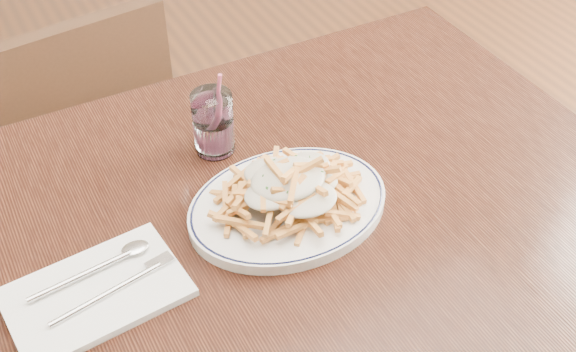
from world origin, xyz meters
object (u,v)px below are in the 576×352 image
chair_far (84,147)px  water_glass (214,126)px  table (260,252)px  fries_plate (288,206)px  loaded_fries (288,184)px

chair_far → water_glass: water_glass is taller
table → fries_plate: (0.04, -0.01, 0.09)m
fries_plate → table: bearing=166.8°
chair_far → fries_plate: 0.74m
water_glass → chair_far: bearing=106.7°
table → loaded_fries: loaded_fries is taller
table → fries_plate: size_ratio=3.49×
water_glass → fries_plate: bearing=-78.7°
table → water_glass: size_ratio=8.25×
chair_far → fries_plate: bearing=-74.8°
table → chair_far: 0.69m
chair_far → loaded_fries: bearing=-74.8°
loaded_fries → chair_far: bearing=105.2°
water_glass → table: bearing=-92.3°
table → loaded_fries: 0.14m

